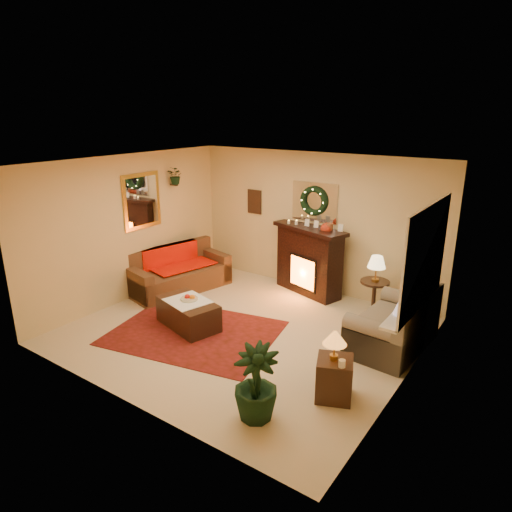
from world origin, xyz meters
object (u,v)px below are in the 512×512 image
Objects in this scene: side_table_round at (374,297)px; end_table_square at (334,377)px; loveseat at (393,320)px; coffee_table at (188,314)px; sofa at (179,268)px; fireplace at (309,265)px.

side_table_round is 1.21× the size of end_table_square.
loveseat is 1.42× the size of coffee_table.
sofa reaches higher than coffee_table.
loveseat reaches higher than side_table_round.
fireplace is at bearing 154.68° from loveseat.
loveseat is 2.41× the size of side_table_round.
sofa is 3.63m from side_table_round.
side_table_round is (1.40, -0.29, -0.22)m from fireplace.
sofa is at bearing -163.73° from side_table_round.
coffee_table is at bearing 171.96° from end_table_square.
coffee_table is at bearing -93.24° from fireplace.
coffee_table is at bearing -137.27° from side_table_round.
fireplace is 2.58× the size of end_table_square.
side_table_round is (-0.61, 0.85, -0.09)m from loveseat.
loveseat reaches higher than end_table_square.
fireplace reaches higher than side_table_round.
sofa is 4.22m from end_table_square.
sofa is 2.47m from fireplace.
fireplace is 1.44m from side_table_round.
fireplace is at bearing 168.38° from side_table_round.
sofa is at bearing -173.50° from loveseat.
sofa is 3.08× the size of side_table_round.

